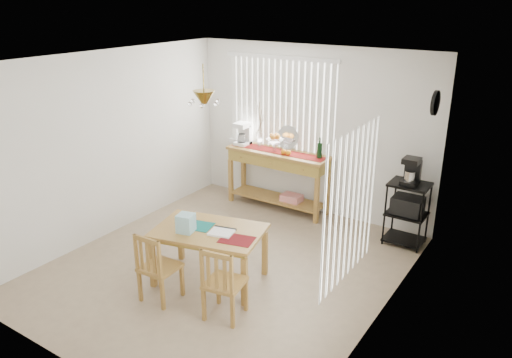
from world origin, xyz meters
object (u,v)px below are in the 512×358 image
Objects in this scene: sideboard at (278,166)px; chair_right at (223,284)px; wire_cart at (407,208)px; chair_left at (158,268)px; cart_items at (412,171)px; dining_table at (209,235)px.

sideboard is 1.99× the size of chair_right.
wire_cart is 3.46m from chair_left.
chair_right is (0.81, 0.14, 0.00)m from chair_left.
wire_cart reaches higher than chair_right.
chair_left is at bearing -122.99° from cart_items.
dining_table is 0.71m from chair_left.
sideboard is 2.39m from dining_table.
wire_cart is at bearing 56.92° from chair_left.
sideboard is at bearing 100.87° from dining_table.
dining_table is 0.80m from chair_right.
dining_table is at bearing 71.18° from chair_left.
cart_items is (0.00, 0.01, 0.53)m from wire_cart.
cart_items is at bearing 90.00° from wire_cart.
chair_right is (-1.08, -2.76, -0.12)m from wire_cart.
chair_right is at bearing -70.00° from sideboard.
sideboard is 3.02m from chair_left.
cart_items is at bearing -2.35° from sideboard.
chair_right is (-1.08, -2.77, -0.65)m from cart_items.
cart_items reaches higher than dining_table.
dining_table is (-1.67, -2.26, -0.46)m from cart_items.
sideboard is 4.61× the size of cart_items.
sideboard is 1.90× the size of wire_cart.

